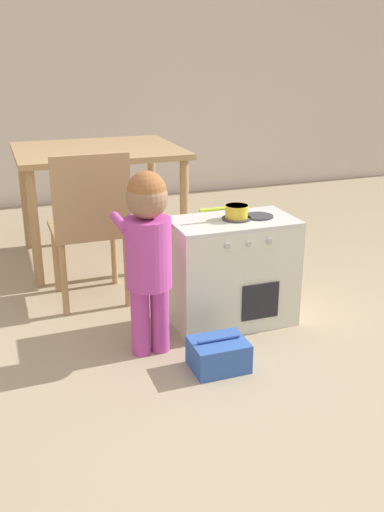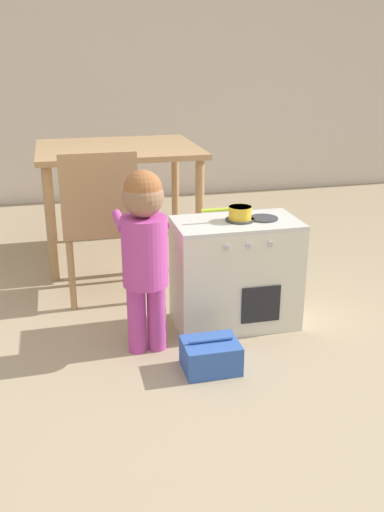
% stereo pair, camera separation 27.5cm
% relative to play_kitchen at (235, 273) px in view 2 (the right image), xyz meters
% --- Properties ---
extents(ground_plane, '(16.00, 16.00, 0.00)m').
position_rel_play_kitchen_xyz_m(ground_plane, '(-0.34, -0.75, -0.28)').
color(ground_plane, tan).
extents(wall_back, '(10.00, 0.06, 2.60)m').
position_rel_play_kitchen_xyz_m(wall_back, '(-0.34, 2.82, 1.02)').
color(wall_back, beige).
rests_on(wall_back, ground_plane).
extents(play_kitchen, '(0.62, 0.36, 0.57)m').
position_rel_play_kitchen_xyz_m(play_kitchen, '(0.00, 0.00, 0.00)').
color(play_kitchen, silver).
rests_on(play_kitchen, ground_plane).
extents(toy_pot, '(0.26, 0.12, 0.06)m').
position_rel_play_kitchen_xyz_m(toy_pot, '(0.01, 0.00, 0.32)').
color(toy_pot, yellow).
rests_on(toy_pot, play_kitchen).
extents(child_figure, '(0.23, 0.36, 0.87)m').
position_rel_play_kitchen_xyz_m(child_figure, '(-0.49, -0.17, 0.27)').
color(child_figure, '#BC429E').
rests_on(child_figure, ground_plane).
extents(toy_basket, '(0.25, 0.20, 0.15)m').
position_rel_play_kitchen_xyz_m(toy_basket, '(-0.24, -0.42, -0.21)').
color(toy_basket, '#335BB2').
rests_on(toy_basket, ground_plane).
extents(dining_table, '(1.05, 0.88, 0.75)m').
position_rel_play_kitchen_xyz_m(dining_table, '(-0.44, 1.20, 0.37)').
color(dining_table, tan).
rests_on(dining_table, ground_plane).
extents(dining_chair_near, '(0.40, 0.40, 0.86)m').
position_rel_play_kitchen_xyz_m(dining_chair_near, '(-0.64, 0.47, 0.19)').
color(dining_chair_near, tan).
rests_on(dining_chair_near, ground_plane).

